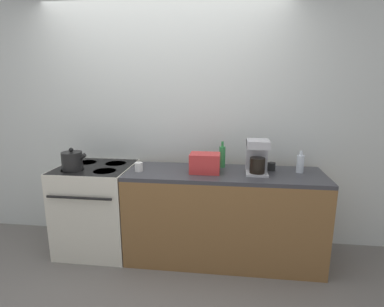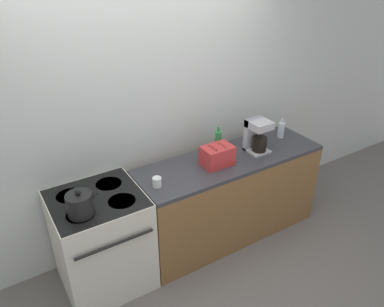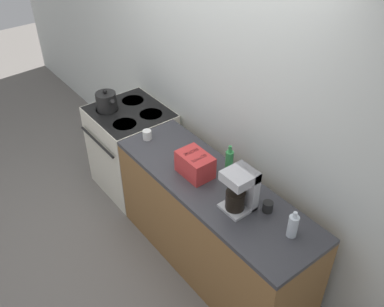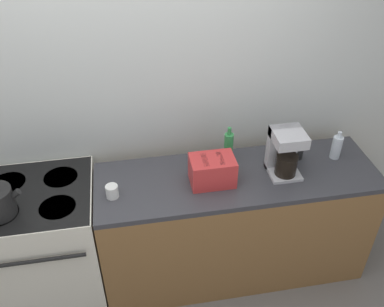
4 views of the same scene
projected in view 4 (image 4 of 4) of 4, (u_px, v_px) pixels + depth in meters
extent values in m
cube|color=silver|center=(127.00, 94.00, 2.75)|extent=(8.00, 0.05, 2.60)
cube|color=silver|center=(46.00, 244.00, 2.86)|extent=(0.72, 0.67, 0.88)
cube|color=black|center=(32.00, 196.00, 2.60)|extent=(0.70, 0.66, 0.02)
cylinder|color=black|center=(0.00, 214.00, 2.46)|extent=(0.21, 0.21, 0.01)
cylinder|color=black|center=(57.00, 208.00, 2.51)|extent=(0.21, 0.21, 0.01)
cylinder|color=black|center=(8.00, 183.00, 2.69)|extent=(0.21, 0.21, 0.01)
cylinder|color=black|center=(61.00, 178.00, 2.73)|extent=(0.21, 0.21, 0.01)
cylinder|color=black|center=(32.00, 262.00, 2.42)|extent=(0.61, 0.02, 0.02)
cube|color=brown|center=(234.00, 226.00, 3.01)|extent=(1.83, 0.58, 0.84)
cube|color=#38383D|center=(238.00, 177.00, 2.75)|extent=(1.83, 0.58, 0.04)
cylinder|color=black|center=(12.00, 196.00, 2.40)|extent=(0.11, 0.04, 0.09)
cube|color=red|center=(212.00, 171.00, 2.64)|extent=(0.27, 0.19, 0.18)
cube|color=black|center=(205.00, 160.00, 2.58)|extent=(0.03, 0.13, 0.01)
cube|color=black|center=(220.00, 159.00, 2.59)|extent=(0.03, 0.13, 0.01)
cube|color=#B7B7BC|center=(283.00, 172.00, 2.76)|extent=(0.19, 0.21, 0.02)
cube|color=#B7B7BC|center=(282.00, 147.00, 2.73)|extent=(0.19, 0.06, 0.32)
cube|color=#B7B7BC|center=(289.00, 137.00, 2.60)|extent=(0.19, 0.21, 0.07)
cylinder|color=black|center=(286.00, 164.00, 2.69)|extent=(0.14, 0.14, 0.14)
cylinder|color=silver|center=(336.00, 147.00, 2.85)|extent=(0.07, 0.07, 0.16)
cylinder|color=silver|center=(340.00, 135.00, 2.79)|extent=(0.03, 0.03, 0.04)
cylinder|color=#338C47|center=(228.00, 147.00, 2.82)|extent=(0.06, 0.06, 0.20)
cylinder|color=#338C47|center=(229.00, 131.00, 2.74)|extent=(0.02, 0.02, 0.05)
cylinder|color=black|center=(298.00, 153.00, 2.87)|extent=(0.07, 0.07, 0.08)
cylinder|color=white|center=(112.00, 191.00, 2.55)|extent=(0.08, 0.08, 0.08)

